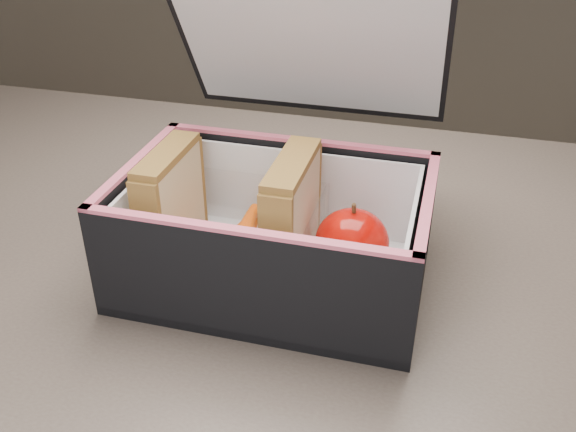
{
  "coord_description": "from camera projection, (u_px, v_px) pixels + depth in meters",
  "views": [
    {
      "loc": [
        0.13,
        -0.47,
        1.11
      ],
      "look_at": [
        0.0,
        0.01,
        0.81
      ],
      "focal_mm": 40.0,
      "sensor_mm": 36.0,
      "label": 1
    }
  ],
  "objects": [
    {
      "name": "lunch_bag",
      "position": [
        276.0,
        223.0,
        0.58
      ],
      "size": [
        0.27,
        0.27,
        0.25
      ],
      "color": "black",
      "rests_on": "kitchen_table"
    },
    {
      "name": "plastic_tub",
      "position": [
        231.0,
        232.0,
        0.59
      ],
      "size": [
        0.16,
        0.11,
        0.07
      ],
      "primitive_type": null,
      "color": "white",
      "rests_on": "lunch_bag"
    },
    {
      "name": "carrot_sticks",
      "position": [
        236.0,
        247.0,
        0.59
      ],
      "size": [
        0.05,
        0.14,
        0.03
      ],
      "color": "#EB4916",
      "rests_on": "plastic_tub"
    },
    {
      "name": "red_apple",
      "position": [
        352.0,
        242.0,
        0.56
      ],
      "size": [
        0.07,
        0.07,
        0.07
      ],
      "rotation": [
        0.0,
        0.0,
        -0.07
      ],
      "color": "#970100",
      "rests_on": "paper_napkin"
    },
    {
      "name": "paper_napkin",
      "position": [
        350.0,
        276.0,
        0.58
      ],
      "size": [
        0.09,
        0.09,
        0.01
      ],
      "primitive_type": "cube",
      "rotation": [
        0.0,
        0.0,
        0.12
      ],
      "color": "white",
      "rests_on": "lunch_bag"
    },
    {
      "name": "sandwich_right",
      "position": [
        292.0,
        217.0,
        0.56
      ],
      "size": [
        0.03,
        0.1,
        0.11
      ],
      "color": "#D2B185",
      "rests_on": "plastic_tub"
    },
    {
      "name": "kitchen_table",
      "position": [
        285.0,
        352.0,
        0.65
      ],
      "size": [
        1.2,
        0.8,
        0.75
      ],
      "color": "#63574D",
      "rests_on": "ground"
    },
    {
      "name": "sandwich_left",
      "position": [
        171.0,
        203.0,
        0.59
      ],
      "size": [
        0.03,
        0.09,
        0.11
      ],
      "color": "#D2B185",
      "rests_on": "plastic_tub"
    }
  ]
}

